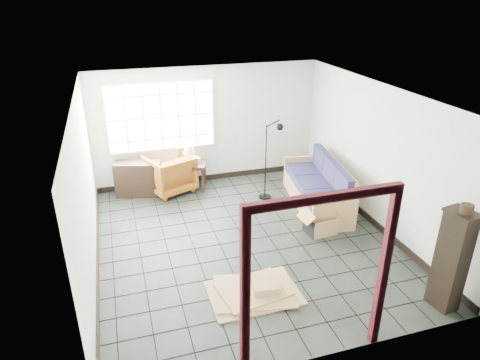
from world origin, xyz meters
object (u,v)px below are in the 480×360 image
object	(u,v)px
futon_sofa	(320,189)
armchair	(169,172)
tall_shelf	(452,260)
side_table	(194,167)

from	to	relation	value
futon_sofa	armchair	bearing A→B (deg)	159.82
futon_sofa	tall_shelf	xyz separation A→B (m)	(0.29, -3.24, 0.41)
armchair	tall_shelf	world-z (taller)	tall_shelf
futon_sofa	tall_shelf	world-z (taller)	tall_shelf
side_table	tall_shelf	bearing A→B (deg)	-61.87
armchair	side_table	bearing A→B (deg)	158.26
futon_sofa	tall_shelf	size ratio (longest dim) A/B	1.54
armchair	futon_sofa	bearing A→B (deg)	129.30
armchair	tall_shelf	size ratio (longest dim) A/B	0.62
armchair	side_table	size ratio (longest dim) A/B	1.36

